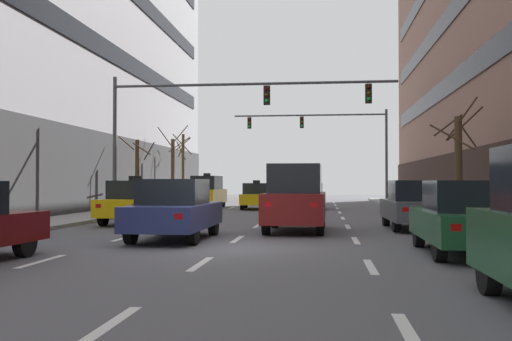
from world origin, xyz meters
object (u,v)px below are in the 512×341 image
at_px(taxi_driving_4, 207,192).
at_px(taxi_driving_0, 136,202).
at_px(traffic_signal_0, 215,111).
at_px(street_tree_3, 458,164).
at_px(car_parked_2, 415,205).
at_px(street_tree_2, 173,169).
at_px(car_driving_1, 296,198).
at_px(traffic_signal_1, 332,134).
at_px(car_driving_5, 310,196).
at_px(car_driving_6, 175,210).
at_px(street_tree_1, 183,164).
at_px(car_parked_1, 465,218).
at_px(street_tree_0, 137,172).
at_px(taxi_driving_3, 257,196).

bearing_deg(taxi_driving_4, taxi_driving_0, -89.90).
xyz_separation_m(traffic_signal_0, street_tree_3, (10.11, -1.86, -2.46)).
height_order(car_parked_2, street_tree_2, street_tree_2).
distance_m(car_driving_1, street_tree_2, 21.60).
relative_size(car_driving_1, traffic_signal_1, 0.41).
bearing_deg(car_driving_5, street_tree_3, -61.99).
bearing_deg(car_driving_6, street_tree_1, 103.29).
bearing_deg(car_driving_1, street_tree_2, 115.44).
relative_size(taxi_driving_0, street_tree_1, 0.78).
xyz_separation_m(car_parked_1, street_tree_0, (-13.31, 17.53, 1.37)).
bearing_deg(car_driving_1, taxi_driving_0, 155.93).
height_order(taxi_driving_4, street_tree_3, street_tree_3).
bearing_deg(car_parked_2, traffic_signal_1, 96.31).
height_order(car_driving_1, car_parked_2, car_driving_1).
distance_m(car_parked_1, car_parked_2, 7.03).
bearing_deg(car_driving_6, traffic_signal_1, 79.67).
distance_m(taxi_driving_4, car_parked_2, 18.79).
xyz_separation_m(car_driving_6, street_tree_2, (-6.00, 22.60, 1.66)).
xyz_separation_m(taxi_driving_0, taxi_driving_4, (-0.03, 14.11, 0.18)).
bearing_deg(taxi_driving_0, street_tree_0, 107.86).
relative_size(taxi_driving_0, street_tree_2, 0.85).
bearing_deg(traffic_signal_1, taxi_driving_3, -119.65).
bearing_deg(taxi_driving_0, traffic_signal_1, 68.95).
xyz_separation_m(taxi_driving_4, traffic_signal_1, (7.99, 6.57, 4.13)).
height_order(traffic_signal_0, street_tree_2, traffic_signal_0).
bearing_deg(car_driving_6, car_driving_5, 80.01).
height_order(car_driving_1, car_parked_1, car_driving_1).
relative_size(traffic_signal_1, street_tree_3, 2.28).
height_order(taxi_driving_3, taxi_driving_4, taxi_driving_4).
bearing_deg(car_driving_1, car_driving_5, 89.61).
distance_m(traffic_signal_0, street_tree_2, 14.34).
distance_m(traffic_signal_0, street_tree_0, 8.10).
distance_m(car_parked_1, street_tree_2, 28.51).
xyz_separation_m(street_tree_0, street_tree_1, (-0.04, 10.62, 0.73)).
bearing_deg(traffic_signal_1, car_driving_6, -100.33).
height_order(taxi_driving_0, taxi_driving_4, taxi_driving_4).
distance_m(car_driving_1, street_tree_1, 24.37).
relative_size(taxi_driving_0, taxi_driving_3, 1.06).
relative_size(car_driving_6, car_parked_2, 1.01).
xyz_separation_m(taxi_driving_3, car_parked_2, (7.09, -14.04, 0.06)).
height_order(car_driving_6, street_tree_2, street_tree_2).
height_order(taxi_driving_0, street_tree_2, street_tree_2).
xyz_separation_m(taxi_driving_4, street_tree_0, (-2.87, -5.12, 1.18)).
distance_m(car_parked_2, traffic_signal_0, 10.20).
height_order(traffic_signal_0, street_tree_0, traffic_signal_0).
distance_m(car_parked_1, street_tree_0, 22.05).
height_order(traffic_signal_0, street_tree_3, traffic_signal_0).
bearing_deg(street_tree_2, car_driving_6, -75.14).
xyz_separation_m(car_driving_1, traffic_signal_0, (-3.88, 6.37, 3.72)).
bearing_deg(traffic_signal_0, street_tree_1, 108.64).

